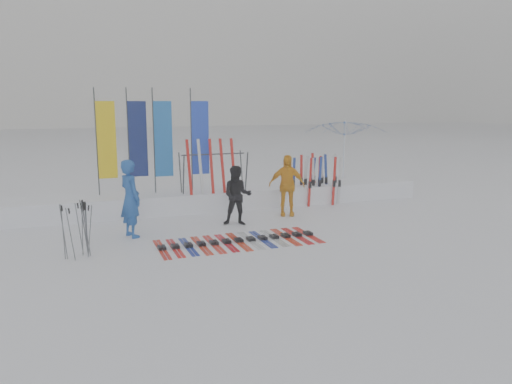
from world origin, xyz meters
name	(u,v)px	position (x,y,z in m)	size (l,w,h in m)	color
ground	(271,245)	(0.00, 0.00, 0.00)	(120.00, 120.00, 0.00)	white
snow_bank	(218,198)	(0.00, 4.60, 0.30)	(14.00, 1.60, 0.60)	white
person_blue	(130,199)	(-3.05, 1.91, 0.98)	(0.72, 0.47, 1.97)	#1B4DA2
person_black	(237,196)	(-0.14, 2.17, 0.83)	(0.80, 0.63, 1.65)	black
person_yellow	(287,185)	(1.61, 2.78, 0.92)	(1.07, 0.45, 1.83)	#F1A00F
tent_canopy	(346,156)	(5.18, 5.47, 1.40)	(3.06, 3.12, 2.81)	white
ski_row	(239,241)	(-0.65, 0.49, 0.04)	(3.92, 1.69, 0.07)	red
pole_cluster	(80,230)	(-4.28, 0.63, 0.60)	(0.67, 0.63, 1.25)	#595B60
feather_flags	(152,139)	(-2.03, 4.80, 2.24)	(3.43, 0.28, 3.20)	#383A3F
ski_rack	(214,167)	(-0.25, 4.20, 1.38)	(2.04, 0.80, 1.23)	#383A3F
upright_skis	(317,179)	(3.41, 4.27, 0.78)	(1.65, 1.09, 1.64)	silver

